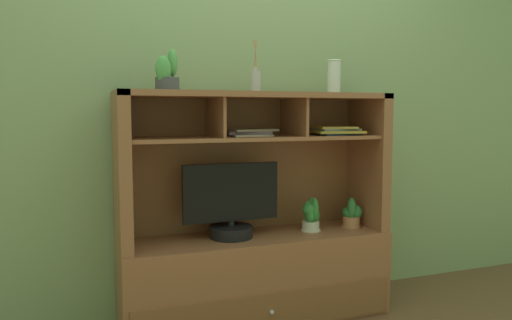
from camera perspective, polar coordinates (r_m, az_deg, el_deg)
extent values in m
cube|color=brown|center=(2.90, 0.00, -18.04)|extent=(6.00, 6.00, 0.02)
cube|color=#85A26D|center=(2.90, -1.75, 10.51)|extent=(6.00, 0.02, 2.80)
cube|color=brown|center=(2.81, 0.00, -13.43)|extent=(1.49, 0.43, 0.47)
cube|color=brown|center=(2.65, 1.77, -17.26)|extent=(1.43, 0.01, 0.20)
sphere|color=silver|center=(2.64, 1.88, -17.35)|extent=(0.02, 0.02, 0.02)
cube|color=brown|center=(2.51, -15.41, -1.15)|extent=(0.06, 0.40, 0.78)
cube|color=brown|center=(3.00, 12.87, -0.05)|extent=(0.06, 0.40, 0.78)
cube|color=brown|center=(2.85, -1.35, -0.49)|extent=(1.43, 0.02, 0.75)
cube|color=brown|center=(2.66, 0.00, 7.55)|extent=(1.49, 0.40, 0.03)
cube|color=brown|center=(2.66, 0.00, 2.59)|extent=(1.37, 0.36, 0.02)
cube|color=brown|center=(2.58, -4.75, 4.99)|extent=(0.02, 0.34, 0.21)
cube|color=brown|center=(2.74, 4.47, 5.02)|extent=(0.02, 0.34, 0.21)
cylinder|color=black|center=(2.69, -2.94, -8.35)|extent=(0.23, 0.23, 0.06)
cylinder|color=black|center=(2.68, -2.95, -7.39)|extent=(0.04, 0.04, 0.03)
cube|color=black|center=(2.65, -2.97, -3.76)|extent=(0.53, 0.03, 0.31)
cube|color=black|center=(2.63, -2.86, -3.81)|extent=(0.50, 0.00, 0.28)
cylinder|color=beige|center=(2.85, 6.40, -7.64)|extent=(0.10, 0.10, 0.06)
cylinder|color=beige|center=(2.86, 6.40, -8.12)|extent=(0.11, 0.11, 0.01)
ellipsoid|color=#33843C|center=(2.86, 6.93, -6.40)|extent=(0.05, 0.06, 0.08)
ellipsoid|color=#33843C|center=(2.85, 6.58, -5.46)|extent=(0.06, 0.07, 0.11)
ellipsoid|color=#33843C|center=(2.84, 6.15, -5.73)|extent=(0.07, 0.04, 0.09)
ellipsoid|color=#33843C|center=(2.83, 6.23, -5.74)|extent=(0.08, 0.08, 0.07)
ellipsoid|color=#33843C|center=(2.82, 6.28, -6.57)|extent=(0.05, 0.08, 0.08)
ellipsoid|color=#33843C|center=(2.82, 6.86, -5.72)|extent=(0.04, 0.06, 0.13)
cylinder|color=#B77850|center=(2.97, 11.04, -7.09)|extent=(0.10, 0.10, 0.06)
cylinder|color=#B77850|center=(2.98, 11.03, -7.62)|extent=(0.11, 0.11, 0.01)
ellipsoid|color=#30783D|center=(2.97, 11.62, -5.99)|extent=(0.07, 0.06, 0.09)
ellipsoid|color=#30783D|center=(2.97, 10.67, -6.06)|extent=(0.06, 0.08, 0.07)
ellipsoid|color=#30783D|center=(2.95, 11.10, -5.60)|extent=(0.05, 0.06, 0.13)
cube|color=beige|center=(2.69, -1.06, 2.93)|extent=(0.23, 0.25, 0.01)
cube|color=slate|center=(2.70, -1.12, 3.23)|extent=(0.26, 0.26, 0.02)
cube|color=gray|center=(2.69, -0.79, 3.53)|extent=(0.28, 0.25, 0.01)
cube|color=navy|center=(2.84, 9.18, 3.02)|extent=(0.24, 0.20, 0.01)
cube|color=#B69532|center=(2.83, 9.28, 3.26)|extent=(0.30, 0.26, 0.01)
cube|color=slate|center=(2.83, 9.27, 3.53)|extent=(0.26, 0.19, 0.01)
cube|color=#B6943F|center=(2.83, 9.20, 3.77)|extent=(0.24, 0.20, 0.01)
cylinder|color=#B0B0AB|center=(2.67, -0.06, 9.09)|extent=(0.06, 0.06, 0.11)
cylinder|color=#B0B0AB|center=(2.67, -0.06, 10.53)|extent=(0.03, 0.03, 0.02)
cylinder|color=tan|center=(2.68, 0.02, 12.10)|extent=(0.00, 0.03, 0.17)
cylinder|color=tan|center=(2.68, -0.04, 12.09)|extent=(0.02, 0.01, 0.17)
cylinder|color=tan|center=(2.68, -0.11, 12.10)|extent=(0.04, 0.01, 0.16)
cylinder|color=tan|center=(2.68, -0.15, 12.10)|extent=(0.01, 0.02, 0.17)
cylinder|color=tan|center=(2.68, -0.12, 12.11)|extent=(0.02, 0.04, 0.16)
cylinder|color=tan|center=(2.68, -0.05, 12.11)|extent=(0.03, 0.01, 0.17)
cylinder|color=tan|center=(2.68, 0.01, 12.11)|extent=(0.02, 0.02, 0.17)
cylinder|color=#45494A|center=(2.51, -10.33, 8.69)|extent=(0.12, 0.12, 0.07)
cylinder|color=#45494A|center=(2.51, -10.32, 8.02)|extent=(0.14, 0.14, 0.01)
ellipsoid|color=#4E9E4C|center=(2.52, -9.72, 11.13)|extent=(0.05, 0.08, 0.14)
ellipsoid|color=#4E9E4C|center=(2.53, -10.60, 10.50)|extent=(0.07, 0.07, 0.12)
ellipsoid|color=#4E9E4C|center=(2.48, -10.76, 10.36)|extent=(0.08, 0.05, 0.14)
cylinder|color=silver|center=(2.88, 9.09, 9.46)|extent=(0.08, 0.08, 0.18)
torus|color=silver|center=(2.89, 9.12, 11.38)|extent=(0.08, 0.08, 0.01)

